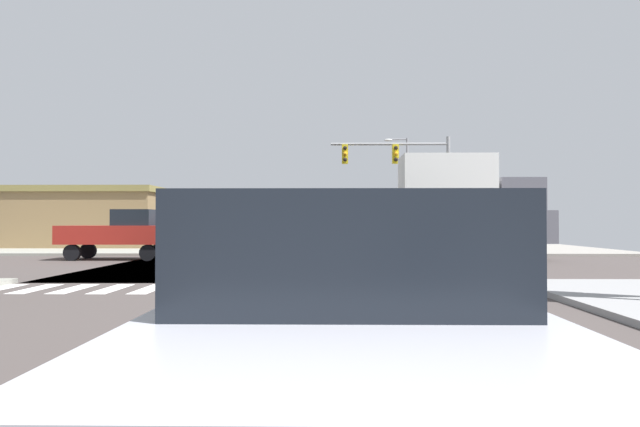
% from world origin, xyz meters
% --- Properties ---
extents(ground, '(90.00, 90.00, 0.05)m').
position_xyz_m(ground, '(0.00, 0.00, -0.03)').
color(ground, '#433B39').
extents(sidewalk_corner_ne, '(12.00, 12.00, 0.14)m').
position_xyz_m(sidewalk_corner_ne, '(13.00, 12.00, 0.07)').
color(sidewalk_corner_ne, gray).
rests_on(sidewalk_corner_ne, ground).
extents(sidewalk_corner_nw, '(12.00, 12.00, 0.14)m').
position_xyz_m(sidewalk_corner_nw, '(-13.00, 12.00, 0.07)').
color(sidewalk_corner_nw, gray).
rests_on(sidewalk_corner_nw, ground).
extents(crosswalk_near, '(13.50, 2.00, 0.01)m').
position_xyz_m(crosswalk_near, '(-0.25, -7.30, 0.00)').
color(crosswalk_near, white).
rests_on(crosswalk_near, ground).
extents(crosswalk_far, '(13.50, 2.00, 0.01)m').
position_xyz_m(crosswalk_far, '(-0.25, 7.30, 0.00)').
color(crosswalk_far, white).
rests_on(crosswalk_far, ground).
extents(traffic_signal_mast, '(6.40, 0.55, 6.36)m').
position_xyz_m(traffic_signal_mast, '(5.90, 7.15, 4.69)').
color(traffic_signal_mast, gray).
rests_on(traffic_signal_mast, ground).
extents(street_lamp, '(1.78, 0.32, 8.01)m').
position_xyz_m(street_lamp, '(7.56, 17.89, 4.79)').
color(street_lamp, gray).
rests_on(street_lamp, ground).
extents(bank_building, '(17.36, 7.92, 4.07)m').
position_xyz_m(bank_building, '(-16.99, 15.00, 2.04)').
color(bank_building, olive).
rests_on(bank_building, ground).
extents(pickup_crossing_1, '(5.10, 2.00, 2.35)m').
position_xyz_m(pickup_crossing_1, '(-7.80, 3.50, 1.29)').
color(pickup_crossing_1, black).
rests_on(pickup_crossing_1, ground).
extents(sedan_queued_2, '(1.80, 4.30, 1.88)m').
position_xyz_m(sedan_queued_2, '(-5.00, 36.38, 1.12)').
color(sedan_queued_2, black).
rests_on(sedan_queued_2, ground).
extents(sedan_leading_3, '(1.80, 4.30, 1.88)m').
position_xyz_m(sedan_leading_3, '(-5.00, 24.36, 1.12)').
color(sedan_leading_3, black).
rests_on(sedan_leading_3, ground).
extents(sedan_trailing_4, '(1.80, 4.30, 1.88)m').
position_xyz_m(sedan_trailing_4, '(-2.00, 17.88, 1.12)').
color(sedan_trailing_4, black).
rests_on(sedan_trailing_4, ground).
extents(sedan_middle_5, '(1.80, 4.30, 1.88)m').
position_xyz_m(sedan_middle_5, '(2.00, -17.76, 1.12)').
color(sedan_middle_5, black).
rests_on(sedan_middle_5, ground).
extents(box_truck_outer_1, '(7.20, 2.40, 4.85)m').
position_xyz_m(box_truck_outer_1, '(8.28, 3.50, 2.56)').
color(box_truck_outer_1, black).
rests_on(box_truck_outer_1, ground).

